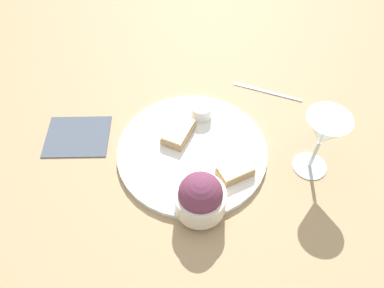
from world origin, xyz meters
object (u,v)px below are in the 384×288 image
salad_bowl (200,197)px  wine_glass (324,133)px  cheese_toast_near (178,132)px  fork (267,92)px  napkin (77,136)px  sauce_ramekin (201,110)px  cheese_toast_far (235,171)px

salad_bowl → wine_glass: bearing=145.4°
cheese_toast_near → wine_glass: bearing=106.7°
wine_glass → fork: (-0.17, -0.19, -0.12)m
wine_glass → napkin: 0.58m
napkin → fork: (-0.39, 0.33, 0.00)m
sauce_ramekin → fork: bearing=149.6°
salad_bowl → fork: (-0.40, -0.03, -0.05)m
cheese_toast_near → fork: bearing=155.9°
salad_bowl → fork: 0.41m
salad_bowl → napkin: salad_bowl is taller
salad_bowl → cheese_toast_far: size_ratio=1.18×
sauce_ramekin → cheese_toast_far: size_ratio=0.59×
salad_bowl → sauce_ramekin: bearing=-149.8°
sauce_ramekin → cheese_toast_far: 0.19m
sauce_ramekin → wine_glass: 0.30m
salad_bowl → wine_glass: (-0.23, 0.16, 0.07)m
wine_glass → cheese_toast_near: bearing=-73.3°
sauce_ramekin → cheese_toast_near: sauce_ramekin is taller
fork → cheese_toast_far: bearing=9.9°
napkin → fork: same height
cheese_toast_far → fork: bearing=-170.1°
cheese_toast_far → fork: (-0.29, -0.05, -0.02)m
sauce_ramekin → cheese_toast_far: bearing=53.8°
cheese_toast_far → sauce_ramekin: bearing=-126.2°
napkin → fork: 0.51m
napkin → fork: bearing=139.2°
cheese_toast_near → sauce_ramekin: bearing=171.2°
sauce_ramekin → napkin: size_ratio=0.27×
cheese_toast_near → fork: cheese_toast_near is taller
cheese_toast_near → cheese_toast_far: bearing=80.6°
wine_glass → napkin: wine_glass is taller
salad_bowl → cheese_toast_near: (-0.14, -0.14, -0.03)m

